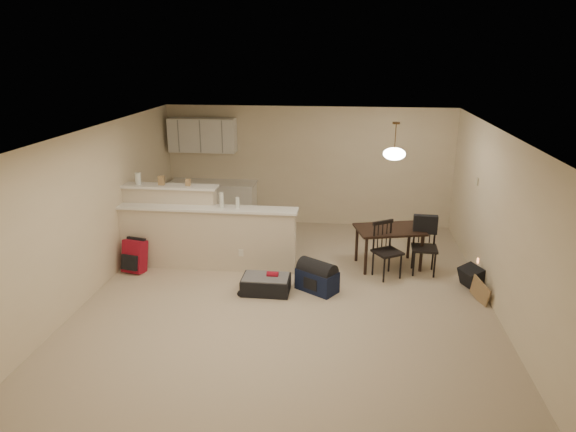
# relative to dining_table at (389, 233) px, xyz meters

# --- Properties ---
(room) EXTENTS (7.00, 7.02, 2.50)m
(room) POSITION_rel_dining_table_xyz_m (-1.57, -1.31, 0.64)
(room) COLOR #BEAC92
(room) RESTS_ON ground
(breakfast_bar) EXTENTS (3.08, 0.58, 1.39)m
(breakfast_bar) POSITION_rel_dining_table_xyz_m (-3.33, -0.33, -0.00)
(breakfast_bar) COLOR beige
(breakfast_bar) RESTS_ON ground
(upper_cabinets) EXTENTS (1.40, 0.34, 0.70)m
(upper_cabinets) POSITION_rel_dining_table_xyz_m (-3.77, 2.01, 1.29)
(upper_cabinets) COLOR white
(upper_cabinets) RESTS_ON room
(kitchen_counter) EXTENTS (1.80, 0.60, 0.90)m
(kitchen_counter) POSITION_rel_dining_table_xyz_m (-3.57, 1.88, -0.16)
(kitchen_counter) COLOR white
(kitchen_counter) RESTS_ON ground
(thermostat) EXTENTS (0.02, 0.12, 0.12)m
(thermostat) POSITION_rel_dining_table_xyz_m (1.41, 0.24, 0.89)
(thermostat) COLOR beige
(thermostat) RESTS_ON room
(jar) EXTENTS (0.10, 0.10, 0.20)m
(jar) POSITION_rel_dining_table_xyz_m (-4.31, -0.19, 0.88)
(jar) COLOR silver
(jar) RESTS_ON breakfast_bar
(cereal_box) EXTENTS (0.10, 0.07, 0.16)m
(cereal_box) POSITION_rel_dining_table_xyz_m (-3.90, -0.19, 0.86)
(cereal_box) COLOR #9C7A50
(cereal_box) RESTS_ON breakfast_bar
(small_box) EXTENTS (0.08, 0.06, 0.12)m
(small_box) POSITION_rel_dining_table_xyz_m (-3.43, -0.19, 0.84)
(small_box) COLOR #9C7A50
(small_box) RESTS_ON breakfast_bar
(bottle_a) EXTENTS (0.07, 0.07, 0.26)m
(bottle_a) POSITION_rel_dining_table_xyz_m (-2.81, -0.41, 0.61)
(bottle_a) COLOR silver
(bottle_a) RESTS_ON breakfast_bar
(bottle_b) EXTENTS (0.06, 0.06, 0.18)m
(bottle_b) POSITION_rel_dining_table_xyz_m (-2.54, -0.41, 0.57)
(bottle_b) COLOR silver
(bottle_b) RESTS_ON breakfast_bar
(dining_table) EXTENTS (1.25, 0.99, 0.69)m
(dining_table) POSITION_rel_dining_table_xyz_m (0.00, 0.00, 0.00)
(dining_table) COLOR black
(dining_table) RESTS_ON ground
(pendant_lamp) EXTENTS (0.36, 0.36, 0.62)m
(pendant_lamp) POSITION_rel_dining_table_xyz_m (-0.00, 0.00, 1.38)
(pendant_lamp) COLOR brown
(pendant_lamp) RESTS_ON room
(dining_chair_near) EXTENTS (0.55, 0.55, 0.93)m
(dining_chair_near) POSITION_rel_dining_table_xyz_m (-0.05, -0.46, -0.14)
(dining_chair_near) COLOR black
(dining_chair_near) RESTS_ON ground
(dining_chair_far) EXTENTS (0.43, 0.41, 0.95)m
(dining_chair_far) POSITION_rel_dining_table_xyz_m (0.57, -0.23, -0.13)
(dining_chair_far) COLOR black
(dining_chair_far) RESTS_ON ground
(suitcase) EXTENTS (0.74, 0.48, 0.25)m
(suitcase) POSITION_rel_dining_table_xyz_m (-1.94, -1.24, -0.48)
(suitcase) COLOR black
(suitcase) RESTS_ON ground
(red_backpack) EXTENTS (0.41, 0.30, 0.55)m
(red_backpack) POSITION_rel_dining_table_xyz_m (-4.27, -0.71, -0.34)
(red_backpack) COLOR maroon
(red_backpack) RESTS_ON ground
(navy_duffel) EXTENTS (0.71, 0.63, 0.34)m
(navy_duffel) POSITION_rel_dining_table_xyz_m (-1.16, -1.10, -0.44)
(navy_duffel) COLOR #101833
(navy_duffel) RESTS_ON ground
(black_daypack) EXTENTS (0.39, 0.45, 0.33)m
(black_daypack) POSITION_rel_dining_table_xyz_m (1.28, -0.70, -0.44)
(black_daypack) COLOR black
(black_daypack) RESTS_ON ground
(cardboard_sheet) EXTENTS (0.16, 0.41, 0.33)m
(cardboard_sheet) POSITION_rel_dining_table_xyz_m (1.28, -1.19, -0.44)
(cardboard_sheet) COLOR #9C7A50
(cardboard_sheet) RESTS_ON ground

